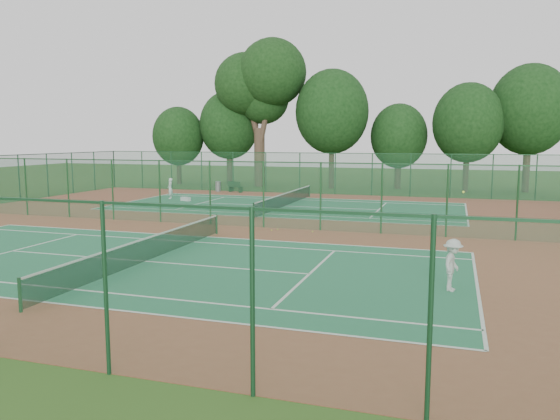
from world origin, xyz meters
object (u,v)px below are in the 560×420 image
object	(u,v)px
bench	(235,187)
kit_bag	(186,199)
player_near	(453,265)
big_tree	(261,83)
trash_bin	(218,186)
player_far	(170,188)

from	to	relation	value
bench	kit_bag	xyz separation A→B (m)	(-0.97, -7.35, -0.34)
player_near	big_tree	xyz separation A→B (m)	(-18.17, 33.29, 9.15)
player_near	big_tree	distance (m)	39.02
player_near	big_tree	size ratio (longest dim) A/B	0.11
player_near	bench	bearing A→B (deg)	46.38
trash_bin	big_tree	size ratio (longest dim) A/B	0.06
bench	big_tree	xyz separation A→B (m)	(0.09, 6.53, 9.48)
player_near	kit_bag	bearing A→B (deg)	56.80
player_far	kit_bag	xyz separation A→B (m)	(1.88, -1.07, -0.66)
player_far	trash_bin	size ratio (longest dim) A/B	1.80
player_far	bench	distance (m)	6.90
bench	kit_bag	size ratio (longest dim) A/B	1.99
player_far	trash_bin	world-z (taller)	player_far
player_far	big_tree	size ratio (longest dim) A/B	0.11
player_near	bench	world-z (taller)	player_near
kit_bag	bench	bearing A→B (deg)	101.88
player_near	bench	distance (m)	32.41
player_far	big_tree	bearing A→B (deg)	147.44
player_far	bench	bearing A→B (deg)	135.99
player_near	kit_bag	xyz separation A→B (m)	(-19.23, 19.42, -0.67)
trash_bin	big_tree	world-z (taller)	big_tree
bench	big_tree	world-z (taller)	big_tree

